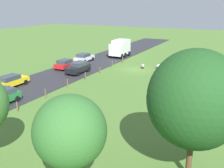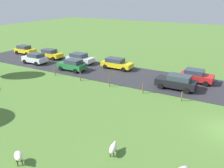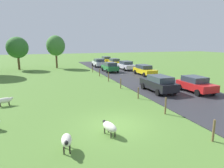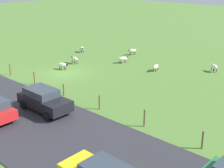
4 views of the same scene
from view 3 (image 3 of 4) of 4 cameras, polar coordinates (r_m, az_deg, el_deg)
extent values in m
plane|color=#517A33|center=(12.66, 0.90, -11.58)|extent=(160.00, 160.00, 0.00)
cube|color=#2D2D33|center=(17.63, 29.21, -6.18)|extent=(8.00, 80.00, 0.06)
ellipsoid|color=silver|center=(9.91, -12.90, -15.37)|extent=(0.61, 1.09, 0.49)
ellipsoid|color=black|center=(9.43, -12.95, -16.14)|extent=(0.21, 0.28, 0.20)
cylinder|color=#2D2823|center=(9.84, -11.99, -18.00)|extent=(0.07, 0.07, 0.37)
cylinder|color=#2D2823|center=(9.84, -13.63, -18.06)|extent=(0.07, 0.07, 0.37)
cylinder|color=#2D2823|center=(10.33, -12.02, -16.44)|extent=(0.07, 0.07, 0.37)
cylinder|color=#2D2823|center=(10.34, -13.56, -16.49)|extent=(0.07, 0.07, 0.37)
ellipsoid|color=silver|center=(18.20, -28.49, -4.15)|extent=(1.22, 0.73, 0.44)
ellipsoid|color=silver|center=(18.23, -26.82, -3.64)|extent=(0.30, 0.24, 0.20)
cylinder|color=#2D2823|center=(18.43, -27.46, -4.88)|extent=(0.07, 0.07, 0.30)
cylinder|color=#2D2823|center=(18.20, -27.36, -5.07)|extent=(0.07, 0.07, 0.30)
cylinder|color=#2D2823|center=(18.37, -29.41, -5.13)|extent=(0.07, 0.07, 0.30)
cylinder|color=#2D2823|center=(18.14, -29.33, -5.32)|extent=(0.07, 0.07, 0.30)
ellipsoid|color=silver|center=(11.17, -0.68, -12.16)|extent=(0.75, 1.27, 0.48)
ellipsoid|color=black|center=(11.57, -2.22, -10.71)|extent=(0.24, 0.30, 0.20)
cylinder|color=#2D2823|center=(11.50, -2.14, -13.27)|extent=(0.07, 0.07, 0.31)
cylinder|color=#2D2823|center=(11.63, -1.01, -12.97)|extent=(0.07, 0.07, 0.31)
cylinder|color=#2D2823|center=(11.00, -0.32, -14.49)|extent=(0.07, 0.07, 0.31)
cylinder|color=#2D2823|center=(11.13, 0.85, -14.16)|extent=(0.07, 0.07, 0.31)
cylinder|color=brown|center=(40.70, -15.60, 6.44)|extent=(0.36, 0.36, 2.91)
ellipsoid|color=#3D7533|center=(40.55, -15.83, 10.53)|extent=(3.53, 3.53, 3.89)
cylinder|color=brown|center=(40.77, -25.15, 5.56)|extent=(0.40, 0.40, 2.62)
ellipsoid|color=#336B2D|center=(40.61, -25.49, 9.42)|extent=(3.83, 3.83, 3.86)
cylinder|color=brown|center=(11.72, 27.10, -11.82)|extent=(0.12, 0.12, 1.18)
cylinder|color=brown|center=(14.71, 15.08, -6.06)|extent=(0.12, 0.12, 1.22)
cylinder|color=brown|center=(18.23, 7.53, -2.57)|extent=(0.12, 0.12, 1.03)
cylinder|color=brown|center=(21.98, 2.52, 0.18)|extent=(0.12, 0.12, 1.15)
cylinder|color=brown|center=(25.89, -1.01, 2.08)|extent=(0.12, 0.12, 1.24)
cylinder|color=brown|center=(29.90, -3.60, 3.32)|extent=(0.12, 0.12, 1.16)
cylinder|color=brown|center=(33.97, -5.58, 4.21)|extent=(0.12, 0.12, 1.03)
cube|color=yellow|center=(42.51, 0.84, 6.09)|extent=(1.79, 4.14, 0.67)
cube|color=#333D47|center=(42.75, 0.70, 6.94)|extent=(1.57, 2.28, 0.56)
cylinder|color=black|center=(41.63, 2.65, 5.49)|extent=(0.22, 0.64, 0.64)
cylinder|color=black|center=(40.99, 0.32, 5.40)|extent=(0.22, 0.64, 0.64)
cylinder|color=black|center=(44.11, 1.32, 5.86)|extent=(0.22, 0.64, 0.64)
cylinder|color=black|center=(43.51, -0.89, 5.78)|extent=(0.22, 0.64, 0.64)
cube|color=black|center=(20.91, 13.07, -0.17)|extent=(1.90, 4.49, 0.79)
cube|color=#333D47|center=(20.50, 13.66, 1.49)|extent=(1.67, 2.47, 0.56)
cylinder|color=black|center=(21.74, 8.85, -0.61)|extent=(0.22, 0.64, 0.64)
cylinder|color=black|center=(22.69, 13.08, -0.25)|extent=(0.22, 0.64, 0.64)
cylinder|color=black|center=(19.30, 12.95, -2.38)|extent=(0.22, 0.64, 0.64)
cylinder|color=black|center=(20.36, 17.47, -1.88)|extent=(0.22, 0.64, 0.64)
cube|color=yellow|center=(48.53, -1.61, 6.82)|extent=(1.75, 3.95, 0.67)
cube|color=#333D47|center=(48.76, -1.72, 7.57)|extent=(1.54, 2.17, 0.56)
cylinder|color=black|center=(47.63, -0.12, 6.32)|extent=(0.22, 0.64, 0.64)
cylinder|color=black|center=(47.08, -2.14, 6.24)|extent=(0.22, 0.64, 0.64)
cylinder|color=black|center=(50.05, -1.10, 6.59)|extent=(0.22, 0.64, 0.64)
cylinder|color=black|center=(49.53, -3.04, 6.52)|extent=(0.22, 0.64, 0.64)
cube|color=yellow|center=(31.08, 9.37, 3.74)|extent=(1.81, 4.59, 0.65)
cube|color=#333D47|center=(31.30, 9.10, 4.93)|extent=(1.60, 2.52, 0.56)
cylinder|color=black|center=(30.31, 12.21, 2.81)|extent=(0.22, 0.64, 0.64)
cylinder|color=black|center=(29.40, 9.19, 2.65)|extent=(0.22, 0.64, 0.64)
cylinder|color=black|center=(32.85, 9.49, 3.61)|extent=(0.22, 0.64, 0.64)
cylinder|color=black|center=(32.02, 6.64, 3.47)|extent=(0.22, 0.64, 0.64)
cube|color=silver|center=(36.74, 4.21, 5.14)|extent=(1.98, 4.31, 0.68)
cube|color=#333D47|center=(36.96, 4.02, 6.15)|extent=(1.74, 2.37, 0.56)
cylinder|color=black|center=(35.93, 6.55, 4.40)|extent=(0.22, 0.64, 0.64)
cylinder|color=black|center=(35.11, 3.64, 4.28)|extent=(0.22, 0.64, 0.64)
cylinder|color=black|center=(38.45, 4.72, 4.93)|extent=(0.22, 0.64, 0.64)
cylinder|color=black|center=(37.69, 1.96, 4.82)|extent=(0.22, 0.64, 0.64)
cube|color=red|center=(21.83, 22.99, -0.45)|extent=(1.96, 3.95, 0.69)
cube|color=#333D47|center=(21.93, 22.60, 1.30)|extent=(1.73, 2.17, 0.56)
cylinder|color=black|center=(21.69, 27.10, -1.83)|extent=(0.22, 0.64, 0.64)
cylinder|color=black|center=(20.33, 23.28, -2.34)|extent=(0.22, 0.64, 0.64)
cylinder|color=black|center=(23.47, 22.60, -0.47)|extent=(0.22, 0.64, 0.64)
cylinder|color=black|center=(22.22, 18.83, -0.84)|extent=(0.22, 0.64, 0.64)
cube|color=silver|center=(41.33, -3.84, 5.95)|extent=(1.96, 3.87, 0.75)
cube|color=#333D47|center=(40.99, -3.74, 6.82)|extent=(1.72, 2.13, 0.56)
cylinder|color=black|center=(42.33, -5.58, 5.55)|extent=(0.22, 0.64, 0.64)
cylinder|color=black|center=(42.85, -3.03, 5.67)|extent=(0.22, 0.64, 0.64)
cylinder|color=black|center=(39.91, -4.70, 5.18)|extent=(0.22, 0.64, 0.64)
cylinder|color=black|center=(40.45, -2.01, 5.31)|extent=(0.22, 0.64, 0.64)
cube|color=#237238|center=(34.19, -0.62, 4.71)|extent=(1.89, 4.03, 0.73)
cube|color=#333D47|center=(33.83, -0.46, 5.73)|extent=(1.66, 2.22, 0.56)
cylinder|color=black|center=(35.19, -2.77, 4.30)|extent=(0.22, 0.64, 0.64)
cylinder|color=black|center=(35.77, 0.13, 4.44)|extent=(0.22, 0.64, 0.64)
cylinder|color=black|center=(32.71, -1.44, 3.73)|extent=(0.22, 0.64, 0.64)
cylinder|color=black|center=(33.34, 1.65, 3.88)|extent=(0.22, 0.64, 0.64)
camera|label=1|loc=(51.94, -33.50, 15.85)|focal=42.38mm
camera|label=2|loc=(19.07, -78.31, 18.13)|focal=39.09mm
camera|label=4|loc=(42.94, 14.87, 17.92)|focal=50.42mm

